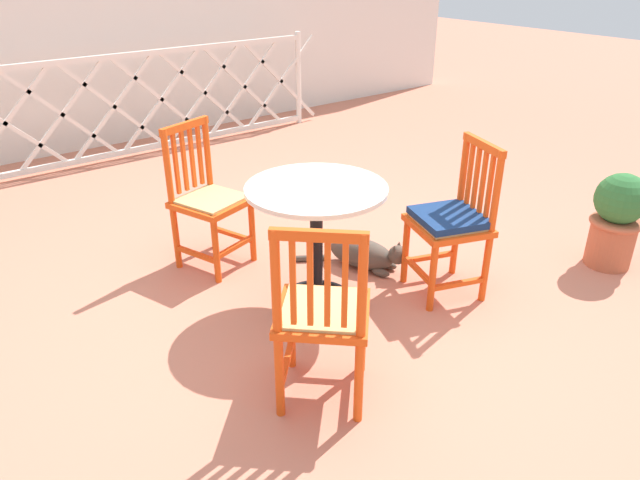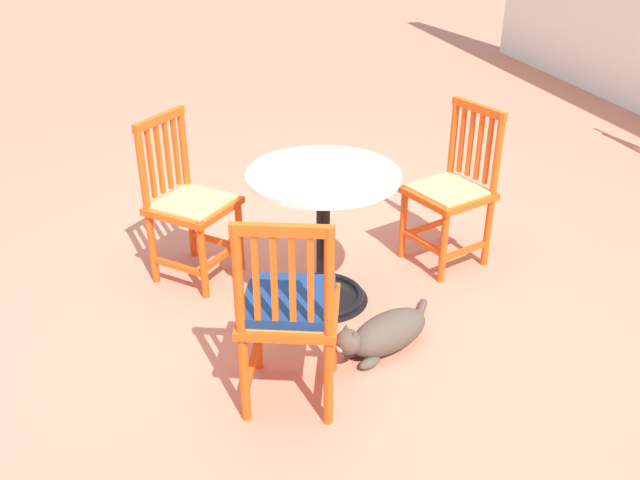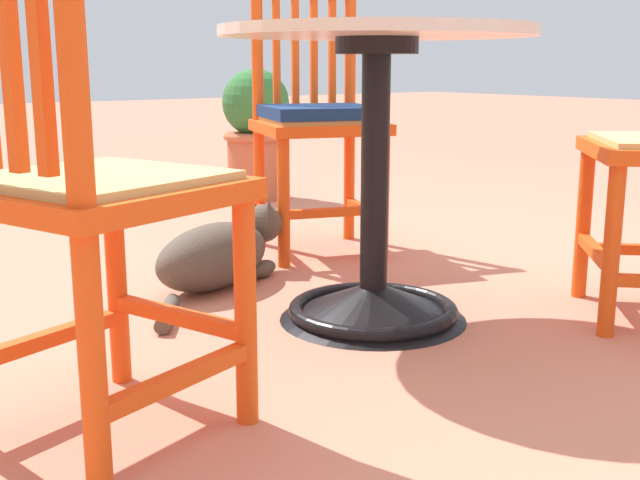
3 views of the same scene
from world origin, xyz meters
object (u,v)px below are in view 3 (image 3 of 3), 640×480
orange_chair_by_planter (317,122)px  terracotta_planter (256,130)px  cafe_table (374,210)px  tabby_cat (222,254)px  orange_chair_near_fence (85,194)px

orange_chair_by_planter → terracotta_planter: bearing=-21.7°
cafe_table → tabby_cat: size_ratio=1.21×
cafe_table → terracotta_planter: size_ratio=1.23×
tabby_cat → terracotta_planter: terracotta_planter is taller
cafe_table → orange_chair_near_fence: size_ratio=0.83×
cafe_table → terracotta_planter: cafe_table is taller
orange_chair_by_planter → tabby_cat: orange_chair_by_planter is taller
orange_chair_by_planter → orange_chair_near_fence: same height
terracotta_planter → tabby_cat: bearing=144.1°
orange_chair_by_planter → orange_chair_near_fence: (-0.93, 1.16, -0.01)m
orange_chair_near_fence → cafe_table: bearing=-74.6°
orange_chair_by_planter → cafe_table: bearing=154.1°
orange_chair_near_fence → tabby_cat: 1.05m
orange_chair_near_fence → terracotta_planter: size_ratio=1.47×
cafe_table → tabby_cat: 0.57m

